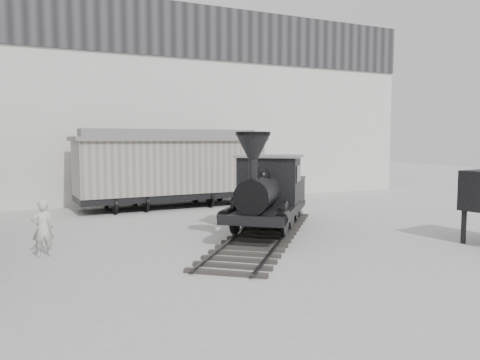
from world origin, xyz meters
TOP-DOWN VIEW (x-y plane):
  - ground at (0.00, 0.00)m, footprint 90.00×90.00m
  - north_wall at (0.00, 14.98)m, footprint 34.00×2.51m
  - locomotive at (1.83, 3.74)m, footprint 8.22×9.36m
  - boxcar at (0.55, 11.67)m, footprint 9.86×3.42m
  - visitor_a at (-5.91, 3.42)m, footprint 0.66×0.47m

SIDE VIEW (x-z plane):
  - ground at x=0.00m, z-range 0.00..0.00m
  - visitor_a at x=-5.91m, z-range 0.00..1.70m
  - locomotive at x=1.83m, z-range -0.47..3.15m
  - boxcar at x=0.55m, z-range 0.10..4.09m
  - north_wall at x=0.00m, z-range 0.05..11.05m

